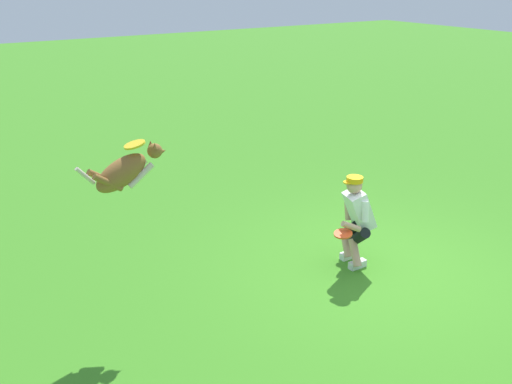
# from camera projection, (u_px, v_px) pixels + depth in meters

# --- Properties ---
(ground_plane) EXTENTS (60.00, 60.00, 0.00)m
(ground_plane) POSITION_uv_depth(u_px,v_px,m) (383.00, 271.00, 7.51)
(ground_plane) COLOR #3C8622
(person) EXTENTS (0.66, 0.66, 1.29)m
(person) POSITION_uv_depth(u_px,v_px,m) (356.00, 218.00, 7.45)
(person) COLOR silver
(person) RESTS_ON ground_plane
(dog) EXTENTS (1.05, 0.33, 0.55)m
(dog) POSITION_uv_depth(u_px,v_px,m) (125.00, 171.00, 6.02)
(dog) COLOR brown
(frisbee_flying) EXTENTS (0.33, 0.34, 0.10)m
(frisbee_flying) POSITION_uv_depth(u_px,v_px,m) (135.00, 145.00, 6.00)
(frisbee_flying) COLOR yellow
(frisbee_held) EXTENTS (0.28, 0.29, 0.07)m
(frisbee_held) POSITION_uv_depth(u_px,v_px,m) (343.00, 234.00, 7.19)
(frisbee_held) COLOR #F25022
(frisbee_held) RESTS_ON person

